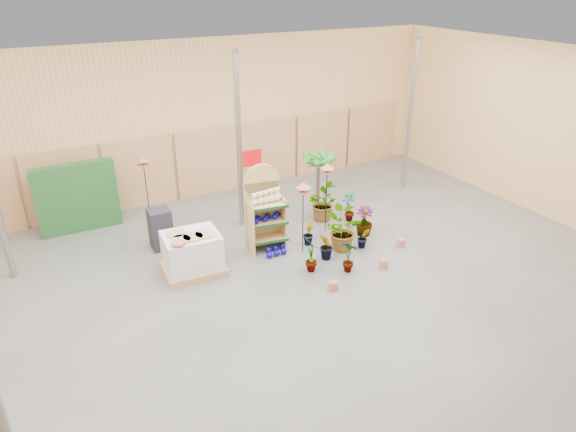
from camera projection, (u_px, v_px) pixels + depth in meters
name	position (u px, v px, depth m)	size (l,w,h in m)	color
room	(289.00, 177.00, 10.70)	(15.20, 12.10, 4.70)	#51504E
display_shelf	(264.00, 210.00, 12.19)	(0.96, 0.69, 2.10)	tan
teddy_bears	(267.00, 197.00, 11.97)	(0.78, 0.21, 0.34)	beige
gazing_balls_shelf	(266.00, 217.00, 12.16)	(0.77, 0.26, 0.15)	#0A0685
gazing_balls_floor	(276.00, 251.00, 12.23)	(0.63, 0.39, 0.15)	#0A0685
pallet_stack	(192.00, 253.00, 11.33)	(1.38, 1.18, 0.97)	#AE7D50
charcoal_planters	(161.00, 229.00, 12.34)	(0.50, 0.50, 1.00)	black
trellis_stock	(77.00, 198.00, 13.03)	(2.00, 0.30, 1.80)	#1D5021
offer_sign	(252.00, 174.00, 12.66)	(0.50, 0.08, 2.20)	gray
bird_table_front	(303.00, 188.00, 11.62)	(0.34, 0.34, 1.80)	black
bird_table_right	(327.00, 168.00, 12.56)	(0.34, 0.34, 1.87)	black
bird_table_back	(143.00, 161.00, 13.14)	(0.34, 0.34, 1.84)	black
palm	(319.00, 160.00, 13.60)	(0.70, 0.70, 1.83)	brown
potted_plant_0	(312.00, 255.00, 11.36)	(0.45, 0.30, 0.85)	#247720
potted_plant_1	(327.00, 247.00, 11.85)	(0.38, 0.31, 0.69)	#247720
potted_plant_2	(340.00, 230.00, 12.25)	(0.91, 0.79, 1.01)	#247720
potted_plant_3	(364.00, 221.00, 12.98)	(0.43, 0.43, 0.77)	#247720
potted_plant_4	(349.00, 206.00, 13.72)	(0.44, 0.30, 0.83)	#247720
potted_plant_5	(308.00, 233.00, 12.58)	(0.32, 0.26, 0.58)	#247720
potted_plant_6	(321.00, 203.00, 13.77)	(0.88, 0.76, 0.97)	#247720
potted_plant_8	(349.00, 256.00, 11.37)	(0.42, 0.28, 0.79)	#247720
potted_plant_9	(363.00, 238.00, 12.42)	(0.29, 0.24, 0.53)	#247720
potted_plant_11	(276.00, 219.00, 13.27)	(0.35, 0.35, 0.63)	#247720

